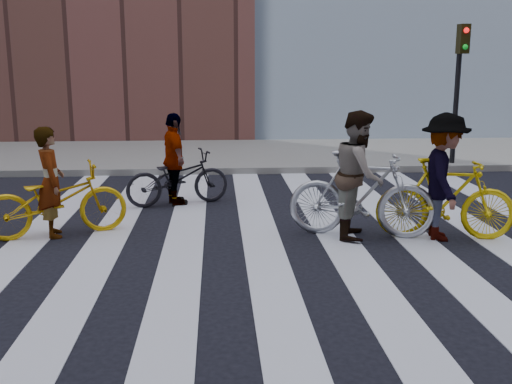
{
  "coord_description": "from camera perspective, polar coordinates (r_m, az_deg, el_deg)",
  "views": [
    {
      "loc": [
        -1.17,
        -8.3,
        2.49
      ],
      "look_at": [
        -0.6,
        0.3,
        0.62
      ],
      "focal_mm": 42.0,
      "sensor_mm": 36.0,
      "label": 1
    }
  ],
  "objects": [
    {
      "name": "rider_right",
      "position": [
        8.85,
        17.43,
        1.37
      ],
      "size": [
        0.89,
        1.28,
        1.81
      ],
      "primitive_type": "imported",
      "rotation": [
        0.0,
        0.0,
        1.37
      ],
      "color": "slate",
      "rests_on": "ground"
    },
    {
      "name": "bike_yellow_left",
      "position": [
        9.13,
        -18.56,
        -0.77
      ],
      "size": [
        2.14,
        1.33,
        1.06
      ],
      "primitive_type": "imported",
      "rotation": [
        0.0,
        0.0,
        1.91
      ],
      "color": "gold",
      "rests_on": "ground"
    },
    {
      "name": "bike_silver_mid",
      "position": [
        8.74,
        10.03,
        -0.22
      ],
      "size": [
        2.17,
        1.13,
        1.26
      ],
      "primitive_type": "imported",
      "rotation": [
        0.0,
        0.0,
        1.3
      ],
      "color": "#B5B8C0",
      "rests_on": "ground"
    },
    {
      "name": "zebra_crosswalk",
      "position": [
        8.74,
        4.09,
        -4.27
      ],
      "size": [
        8.25,
        10.0,
        0.01
      ],
      "color": "silver",
      "rests_on": "ground"
    },
    {
      "name": "traffic_signal",
      "position": [
        14.72,
        18.82,
        10.81
      ],
      "size": [
        0.22,
        0.42,
        3.33
      ],
      "color": "black",
      "rests_on": "ground"
    },
    {
      "name": "bike_yellow_right",
      "position": [
        8.93,
        17.6,
        -0.64
      ],
      "size": [
        2.01,
        0.92,
        1.17
      ],
      "primitive_type": "imported",
      "rotation": [
        0.0,
        0.0,
        1.37
      ],
      "color": "yellow",
      "rests_on": "ground"
    },
    {
      "name": "ground",
      "position": [
        8.74,
        4.09,
        -4.31
      ],
      "size": [
        100.0,
        100.0,
        0.0
      ],
      "primitive_type": "plane",
      "color": "black",
      "rests_on": "ground"
    },
    {
      "name": "rider_left",
      "position": [
        9.09,
        -18.98,
        0.89
      ],
      "size": [
        0.55,
        0.68,
        1.6
      ],
      "primitive_type": "imported",
      "rotation": [
        0.0,
        0.0,
        1.91
      ],
      "color": "slate",
      "rests_on": "ground"
    },
    {
      "name": "rider_rear",
      "position": [
        10.62,
        -7.78,
        3.09
      ],
      "size": [
        0.68,
        1.03,
        1.63
      ],
      "primitive_type": "imported",
      "rotation": [
        0.0,
        0.0,
        1.89
      ],
      "color": "slate",
      "rests_on": "ground"
    },
    {
      "name": "bike_dark_rear",
      "position": [
        10.67,
        -7.46,
        1.34
      ],
      "size": [
        1.96,
        1.19,
        0.97
      ],
      "primitive_type": "imported",
      "rotation": [
        0.0,
        0.0,
        1.89
      ],
      "color": "black",
      "rests_on": "ground"
    },
    {
      "name": "sidewalk_far",
      "position": [
        16.02,
        0.46,
        3.6
      ],
      "size": [
        100.0,
        5.0,
        0.15
      ],
      "primitive_type": "cube",
      "color": "gray",
      "rests_on": "ground"
    },
    {
      "name": "rider_mid",
      "position": [
        8.67,
        9.78,
        1.64
      ],
      "size": [
        0.91,
        1.04,
        1.83
      ],
      "primitive_type": "imported",
      "rotation": [
        0.0,
        0.0,
        1.3
      ],
      "color": "slate",
      "rests_on": "ground"
    }
  ]
}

